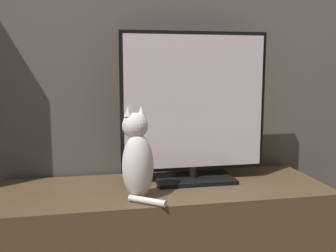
# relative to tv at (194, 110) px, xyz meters

# --- Properties ---
(wall_back) EXTENTS (4.80, 0.05, 2.60)m
(wall_back) POSITION_rel_tv_xyz_m (-0.17, 0.25, 0.46)
(wall_back) COLOR #60564C
(wall_back) RESTS_ON ground_plane
(tv_stand) EXTENTS (1.58, 0.55, 0.47)m
(tv_stand) POSITION_rel_tv_xyz_m (-0.17, -0.08, -0.60)
(tv_stand) COLOR brown
(tv_stand) RESTS_ON ground_plane
(tv) EXTENTS (0.74, 0.24, 0.75)m
(tv) POSITION_rel_tv_xyz_m (0.00, 0.00, 0.00)
(tv) COLOR black
(tv) RESTS_ON tv_stand
(cat) EXTENTS (0.19, 0.25, 0.41)m
(cat) POSITION_rel_tv_xyz_m (-0.32, -0.21, -0.18)
(cat) COLOR silver
(cat) RESTS_ON tv_stand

